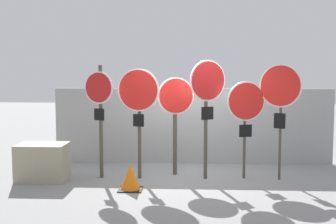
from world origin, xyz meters
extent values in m
plane|color=gray|center=(0.00, 0.00, 0.00)|extent=(40.00, 40.00, 0.00)
cube|color=gray|center=(0.00, 1.48, 0.90)|extent=(6.62, 0.12, 1.80)
cylinder|color=#474238|center=(-1.89, -0.12, 1.17)|extent=(0.08, 0.08, 2.35)
cylinder|color=white|center=(-1.92, -0.17, 1.89)|extent=(0.63, 0.27, 0.67)
cylinder|color=red|center=(-1.92, -0.19, 1.89)|extent=(0.57, 0.25, 0.61)
cube|color=black|center=(-1.92, -0.17, 1.34)|extent=(0.22, 0.11, 0.25)
cylinder|color=#474238|center=(-1.09, -0.11, 1.05)|extent=(0.07, 0.07, 2.11)
cylinder|color=white|center=(-1.10, -0.17, 1.84)|extent=(0.87, 0.19, 0.88)
cylinder|color=red|center=(-1.11, -0.19, 1.84)|extent=(0.81, 0.18, 0.82)
cube|color=black|center=(-1.10, -0.17, 1.22)|extent=(0.23, 0.07, 0.26)
cylinder|color=#474238|center=(-0.37, 0.25, 1.01)|extent=(0.09, 0.09, 2.02)
cylinder|color=white|center=(-0.35, 0.18, 1.70)|extent=(0.76, 0.24, 0.78)
cylinder|color=red|center=(-0.35, 0.17, 1.70)|extent=(0.70, 0.22, 0.72)
cylinder|color=#474238|center=(0.27, -0.09, 1.14)|extent=(0.07, 0.07, 2.29)
cylinder|color=white|center=(0.31, -0.14, 2.03)|extent=(0.73, 0.46, 0.84)
cylinder|color=red|center=(0.31, -0.16, 2.03)|extent=(0.68, 0.43, 0.78)
cube|color=black|center=(0.31, -0.14, 1.37)|extent=(0.25, 0.17, 0.26)
cylinder|color=#474238|center=(1.08, -0.01, 0.95)|extent=(0.06, 0.06, 1.91)
cylinder|color=white|center=(1.09, -0.06, 1.61)|extent=(0.79, 0.25, 0.81)
cylinder|color=red|center=(1.10, -0.07, 1.61)|extent=(0.73, 0.24, 0.75)
cube|color=black|center=(1.09, -0.06, 1.00)|extent=(0.27, 0.10, 0.25)
cylinder|color=#474238|center=(1.79, -0.09, 1.07)|extent=(0.05, 0.05, 2.15)
cylinder|color=white|center=(1.77, -0.14, 1.93)|extent=(0.79, 0.43, 0.87)
cylinder|color=red|center=(1.76, -0.15, 1.93)|extent=(0.73, 0.40, 0.81)
cube|color=black|center=(1.77, -0.14, 1.22)|extent=(0.22, 0.13, 0.31)
cube|color=black|center=(-1.16, -1.08, 0.01)|extent=(0.44, 0.44, 0.02)
cone|color=orange|center=(-1.16, -1.08, 0.26)|extent=(0.37, 0.37, 0.48)
cube|color=#9E937A|center=(-3.05, -0.40, 0.37)|extent=(0.99, 0.73, 0.75)
camera|label=1|loc=(0.03, -9.64, 2.31)|focal=50.00mm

